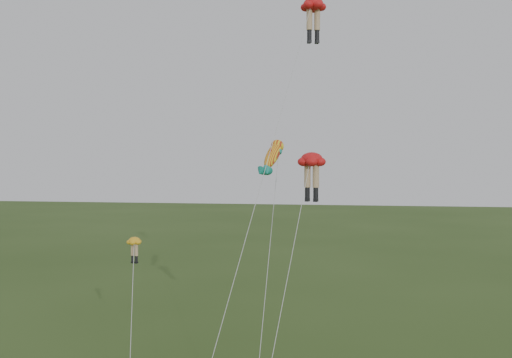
# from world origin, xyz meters

# --- Properties ---
(legs_kite_red_high) EXTENTS (6.20, 15.01, 24.30)m
(legs_kite_red_high) POSITION_xyz_m (3.18, 11.25, 23.39)
(legs_kite_red_high) COLOR red
(legs_kite_red_high) RESTS_ON ground
(legs_kite_red_mid) EXTENTS (3.35, 8.61, 14.44)m
(legs_kite_red_mid) POSITION_xyz_m (3.45, 5.67, 13.67)
(legs_kite_red_mid) COLOR red
(legs_kite_red_mid) RESTS_ON ground
(legs_kite_yellow) EXTENTS (3.38, 9.04, 9.57)m
(legs_kite_yellow) POSITION_xyz_m (-6.57, 5.55, 8.70)
(legs_kite_yellow) COLOR yellow
(legs_kite_yellow) RESTS_ON ground
(fish_kite) EXTENTS (1.62, 13.31, 15.57)m
(fish_kite) POSITION_xyz_m (0.71, 11.00, 14.26)
(fish_kite) COLOR yellow
(fish_kite) RESTS_ON ground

